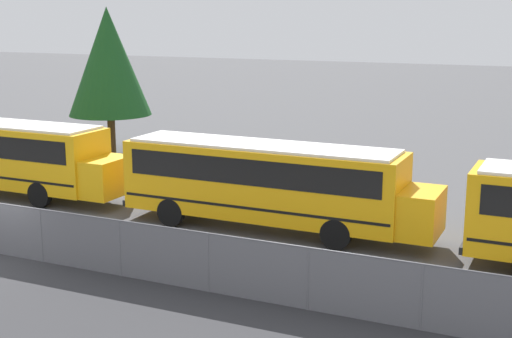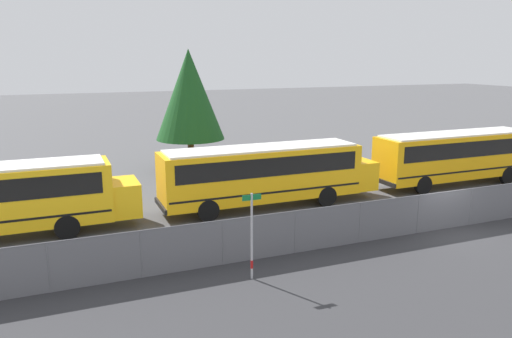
{
  "view_description": "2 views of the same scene",
  "coord_description": "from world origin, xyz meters",
  "px_view_note": "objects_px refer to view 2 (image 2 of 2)",
  "views": [
    {
      "loc": [
        17.0,
        -17.0,
        7.85
      ],
      "look_at": [
        6.74,
        5.17,
        2.54
      ],
      "focal_mm": 50.0,
      "sensor_mm": 36.0,
      "label": 1
    },
    {
      "loc": [
        -16.23,
        -16.9,
        7.71
      ],
      "look_at": [
        -7.18,
        5.23,
        2.35
      ],
      "focal_mm": 35.0,
      "sensor_mm": 36.0,
      "label": 2
    }
  ],
  "objects_px": {
    "school_bus_2": "(266,171)",
    "tree_1": "(189,95)",
    "school_bus_3": "(458,153)",
    "street_sign": "(252,234)"
  },
  "relations": [
    {
      "from": "school_bus_2",
      "to": "tree_1",
      "type": "relative_size",
      "value": 1.44
    },
    {
      "from": "tree_1",
      "to": "school_bus_3",
      "type": "bearing_deg",
      "value": -34.93
    },
    {
      "from": "school_bus_2",
      "to": "tree_1",
      "type": "bearing_deg",
      "value": 97.91
    },
    {
      "from": "school_bus_3",
      "to": "street_sign",
      "type": "bearing_deg",
      "value": -155.03
    },
    {
      "from": "school_bus_2",
      "to": "school_bus_3",
      "type": "xyz_separation_m",
      "value": [
        12.89,
        -0.02,
        0.0
      ]
    },
    {
      "from": "school_bus_2",
      "to": "street_sign",
      "type": "bearing_deg",
      "value": -116.71
    },
    {
      "from": "street_sign",
      "to": "tree_1",
      "type": "bearing_deg",
      "value": 81.78
    },
    {
      "from": "school_bus_3",
      "to": "street_sign",
      "type": "relative_size",
      "value": 3.76
    },
    {
      "from": "tree_1",
      "to": "school_bus_2",
      "type": "bearing_deg",
      "value": -82.09
    },
    {
      "from": "school_bus_2",
      "to": "street_sign",
      "type": "relative_size",
      "value": 3.76
    }
  ]
}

